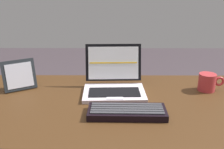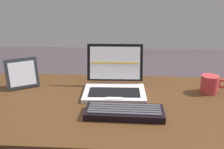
{
  "view_description": "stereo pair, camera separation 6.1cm",
  "coord_description": "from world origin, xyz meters",
  "px_view_note": "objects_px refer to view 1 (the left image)",
  "views": [
    {
      "loc": [
        -0.06,
        -0.99,
        1.22
      ],
      "look_at": [
        -0.07,
        0.08,
        0.84
      ],
      "focal_mm": 41.38,
      "sensor_mm": 36.0,
      "label": 1
    },
    {
      "loc": [
        0.0,
        -0.99,
        1.22
      ],
      "look_at": [
        -0.07,
        0.08,
        0.84
      ],
      "focal_mm": 41.38,
      "sensor_mm": 36.0,
      "label": 2
    }
  ],
  "objects_px": {
    "laptop_front": "(114,83)",
    "external_keyboard": "(127,112)",
    "coffee_mug": "(207,82)",
    "photo_frame": "(19,75)"
  },
  "relations": [
    {
      "from": "laptop_front",
      "to": "external_keyboard",
      "type": "height_order",
      "value": "laptop_front"
    },
    {
      "from": "laptop_front",
      "to": "coffee_mug",
      "type": "relative_size",
      "value": 2.36
    },
    {
      "from": "coffee_mug",
      "to": "laptop_front",
      "type": "bearing_deg",
      "value": -177.51
    },
    {
      "from": "photo_frame",
      "to": "laptop_front",
      "type": "bearing_deg",
      "value": -2.95
    },
    {
      "from": "laptop_front",
      "to": "photo_frame",
      "type": "xyz_separation_m",
      "value": [
        -0.44,
        0.02,
        0.03
      ]
    },
    {
      "from": "laptop_front",
      "to": "photo_frame",
      "type": "bearing_deg",
      "value": 177.05
    },
    {
      "from": "laptop_front",
      "to": "external_keyboard",
      "type": "relative_size",
      "value": 0.94
    },
    {
      "from": "laptop_front",
      "to": "coffee_mug",
      "type": "height_order",
      "value": "laptop_front"
    },
    {
      "from": "external_keyboard",
      "to": "photo_frame",
      "type": "bearing_deg",
      "value": 153.28
    },
    {
      "from": "external_keyboard",
      "to": "laptop_front",
      "type": "bearing_deg",
      "value": 102.45
    }
  ]
}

